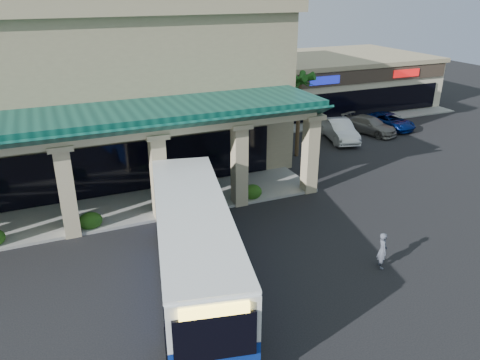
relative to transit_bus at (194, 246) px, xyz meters
name	(u,v)px	position (x,y,z in m)	size (l,w,h in m)	color
ground	(254,254)	(3.16, 1.00, -1.72)	(110.00, 110.00, 0.00)	black
main_building	(38,83)	(-4.84, 17.00, 3.95)	(30.80, 14.80, 11.35)	tan
arcade	(52,172)	(-4.84, 7.80, 1.13)	(30.00, 6.20, 5.70)	#0A3F37
strip_mall	(316,81)	(21.16, 25.00, 0.73)	(22.50, 12.50, 4.90)	beige
palm_0	(299,111)	(11.66, 12.00, 1.58)	(2.40, 2.40, 6.60)	#184913
palm_1	(290,106)	(12.66, 15.00, 1.18)	(2.40, 2.40, 5.80)	#184913
broadleaf_tree	(240,101)	(10.66, 20.00, 0.68)	(2.60, 2.60, 4.81)	#204A10
transit_bus	(194,246)	(0.00, 0.00, 0.00)	(2.87, 12.32, 3.44)	navy
pedestrian	(382,250)	(7.85, -2.15, -0.88)	(0.61, 0.40, 1.68)	#4B515F
car_white	(339,130)	(16.58, 13.92, -0.89)	(1.75, 5.01, 1.65)	white
car_red	(370,125)	(20.02, 14.52, -1.03)	(1.93, 4.76, 1.38)	gray
car_gray	(390,121)	(22.50, 14.96, -1.08)	(2.13, 4.63, 1.29)	#03124E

